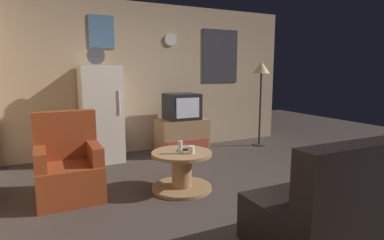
# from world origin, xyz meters

# --- Properties ---
(ground_plane) EXTENTS (12.00, 12.00, 0.00)m
(ground_plane) POSITION_xyz_m (0.00, 0.00, 0.00)
(ground_plane) COLOR #3D332D
(wall_with_art) EXTENTS (5.20, 0.12, 2.56)m
(wall_with_art) POSITION_xyz_m (0.01, 2.45, 1.29)
(wall_with_art) COLOR tan
(wall_with_art) RESTS_ON ground_plane
(fridge) EXTENTS (0.60, 0.62, 1.77)m
(fridge) POSITION_xyz_m (-1.07, 2.07, 0.75)
(fridge) COLOR silver
(fridge) RESTS_ON ground_plane
(tv_stand) EXTENTS (0.84, 0.53, 0.60)m
(tv_stand) POSITION_xyz_m (0.26, 1.95, 0.30)
(tv_stand) COLOR #9E754C
(tv_stand) RESTS_ON ground_plane
(crt_tv) EXTENTS (0.54, 0.51, 0.44)m
(crt_tv) POSITION_xyz_m (0.26, 1.95, 0.82)
(crt_tv) COLOR black
(crt_tv) RESTS_ON tv_stand
(standing_lamp) EXTENTS (0.32, 0.32, 1.59)m
(standing_lamp) POSITION_xyz_m (1.84, 1.83, 1.36)
(standing_lamp) COLOR #332D28
(standing_lamp) RESTS_ON ground_plane
(coffee_table) EXTENTS (0.72, 0.72, 0.46)m
(coffee_table) POSITION_xyz_m (-0.44, 0.39, 0.23)
(coffee_table) COLOR #9E754C
(coffee_table) RESTS_ON ground_plane
(wine_glass) EXTENTS (0.05, 0.05, 0.15)m
(wine_glass) POSITION_xyz_m (-0.48, 0.33, 0.54)
(wine_glass) COLOR silver
(wine_glass) RESTS_ON coffee_table
(mug_ceramic_white) EXTENTS (0.08, 0.08, 0.09)m
(mug_ceramic_white) POSITION_xyz_m (-0.36, 0.28, 0.51)
(mug_ceramic_white) COLOR silver
(mug_ceramic_white) RESTS_ON coffee_table
(remote_control) EXTENTS (0.15, 0.07, 0.02)m
(remote_control) POSITION_xyz_m (-0.39, 0.44, 0.47)
(remote_control) COLOR black
(remote_control) RESTS_ON coffee_table
(armchair) EXTENTS (0.68, 0.68, 0.96)m
(armchair) POSITION_xyz_m (-1.67, 0.75, 0.34)
(armchair) COLOR maroon
(armchair) RESTS_ON ground_plane
(couch) EXTENTS (1.70, 0.80, 0.92)m
(couch) POSITION_xyz_m (0.39, -1.30, 0.31)
(couch) COLOR black
(couch) RESTS_ON ground_plane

